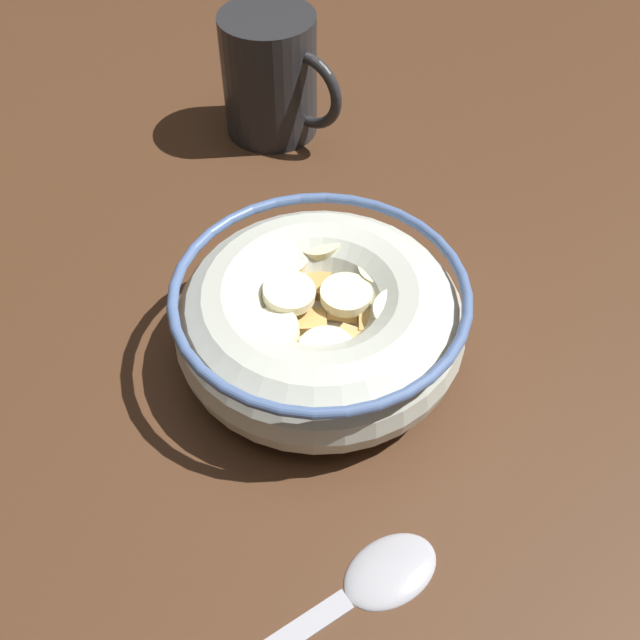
# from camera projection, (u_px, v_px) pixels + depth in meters

# --- Properties ---
(ground_plane) EXTENTS (1.38, 1.38, 0.02)m
(ground_plane) POSITION_uv_depth(u_px,v_px,m) (320.00, 365.00, 0.44)
(ground_plane) COLOR #472B19
(cereal_bowl) EXTENTS (0.16, 0.16, 0.06)m
(cereal_bowl) POSITION_uv_depth(u_px,v_px,m) (320.00, 320.00, 0.41)
(cereal_bowl) COLOR beige
(cereal_bowl) RESTS_ON ground_plane
(spoon) EXTENTS (0.08, 0.16, 0.01)m
(spoon) POSITION_uv_depth(u_px,v_px,m) (353.00, 593.00, 0.34)
(spoon) COLOR #A5A5AD
(spoon) RESTS_ON ground_plane
(coffee_mug) EXTENTS (0.10, 0.07, 0.09)m
(coffee_mug) POSITION_uv_depth(u_px,v_px,m) (272.00, 76.00, 0.55)
(coffee_mug) COLOR #262628
(coffee_mug) RESTS_ON ground_plane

